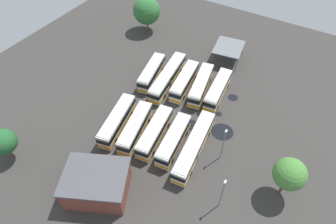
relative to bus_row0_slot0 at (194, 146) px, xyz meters
name	(u,v)px	position (x,y,z in m)	size (l,w,h in m)	color
ground_plane	(170,111)	(6.79, 8.95, -1.90)	(95.06, 95.06, 0.00)	#383533
bus_row0_slot0	(194,146)	(0.00, 0.00, 0.00)	(15.45, 4.36, 3.60)	silver
bus_row0_slot1	(174,140)	(-0.66, 3.87, 0.00)	(11.36, 3.98, 3.60)	silver
bus_row0_slot2	(155,132)	(-0.93, 7.81, 0.00)	(11.74, 4.24, 3.60)	silver
bus_row0_slot3	(135,128)	(-1.89, 11.55, 0.00)	(11.75, 5.00, 3.60)	silver
bus_row0_slot4	(117,121)	(-2.21, 15.60, 0.00)	(12.38, 5.12, 3.60)	silver
bus_row1_slot0	(218,90)	(15.80, 2.49, 0.00)	(11.62, 3.80, 3.60)	silver
bus_row1_slot1	(201,85)	(15.32, 6.28, 0.00)	(12.17, 4.85, 3.60)	silver
bus_row1_slot2	(184,81)	(14.57, 9.97, 0.00)	(11.80, 4.14, 3.60)	silver
bus_row1_slot3	(168,77)	(13.82, 13.81, 0.00)	(15.46, 4.56, 3.60)	silver
bus_row1_slot4	(152,73)	(13.34, 17.78, 0.00)	(11.34, 4.80, 3.60)	silver
depot_building	(97,184)	(-14.96, 9.76, 0.64)	(11.48, 12.50, 5.04)	brown
maintenance_shelter	(229,47)	(28.99, 5.81, 1.74)	(8.65, 7.60, 3.84)	slate
lamp_post_far_corner	(223,143)	(1.48, -4.70, 2.39)	(0.56, 0.28, 7.76)	slate
lamp_post_near_entrance	(222,193)	(-7.09, -8.22, 2.35)	(0.56, 0.28, 7.68)	slate
tree_northwest	(290,174)	(0.26, -15.91, 3.83)	(5.13, 5.13, 8.31)	brown
tree_south_edge	(3,142)	(-17.73, 27.71, 2.62)	(4.61, 4.61, 6.84)	brown
tree_west_edge	(147,11)	(30.17, 30.16, 3.91)	(7.21, 7.21, 9.42)	brown
puddle_centre_drain	(219,114)	(11.14, -0.04, -1.90)	(1.42, 1.42, 0.01)	black
puddle_between_rows	(193,125)	(5.75, 3.02, -1.90)	(2.78, 2.78, 0.01)	black
puddle_near_shelter	(233,98)	(17.19, -0.70, -1.90)	(2.20, 2.20, 0.01)	black
puddle_back_corner	(222,132)	(7.19, -2.60, -1.90)	(4.35, 4.35, 0.01)	black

